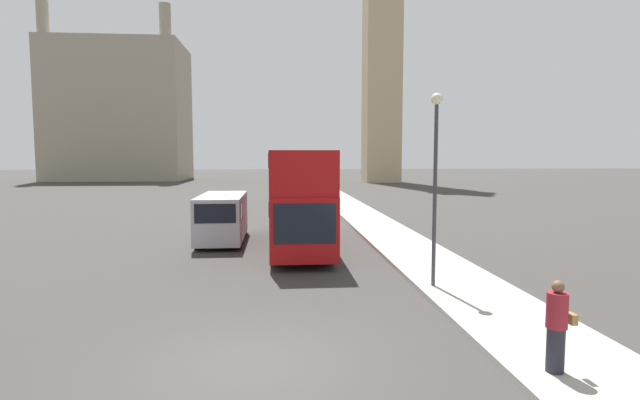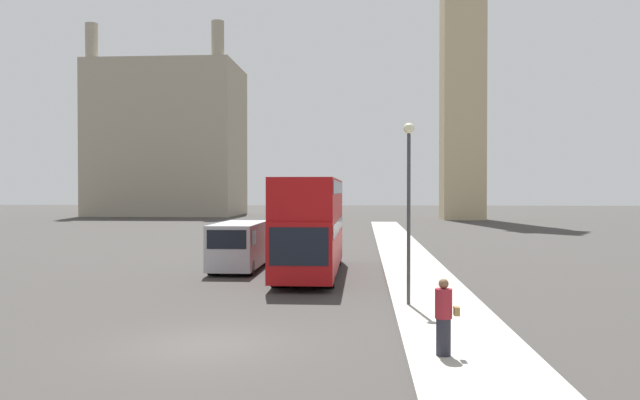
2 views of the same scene
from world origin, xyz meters
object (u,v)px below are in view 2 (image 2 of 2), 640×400
(red_double_decker_bus, at_px, (311,222))
(white_van, at_px, (239,245))
(pedestrian, at_px, (444,317))
(street_lamp, at_px, (409,186))

(red_double_decker_bus, relative_size, white_van, 1.93)
(pedestrian, xyz_separation_m, street_lamp, (-0.34, 6.41, 3.05))
(street_lamp, bearing_deg, red_double_decker_bus, 115.95)
(pedestrian, height_order, street_lamp, street_lamp)
(red_double_decker_bus, height_order, pedestrian, red_double_decker_bus)
(red_double_decker_bus, bearing_deg, street_lamp, -64.05)
(pedestrian, relative_size, street_lamp, 0.29)
(white_van, height_order, pedestrian, white_van)
(pedestrian, bearing_deg, red_double_decker_bus, 106.42)
(red_double_decker_bus, bearing_deg, white_van, 158.80)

